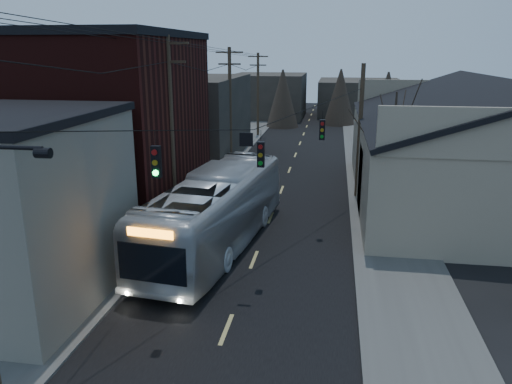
% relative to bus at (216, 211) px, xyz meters
% --- Properties ---
extents(road_surface, '(9.00, 110.00, 0.02)m').
position_rel_bus_xyz_m(road_surface, '(2.04, 14.72, -1.83)').
color(road_surface, black).
rests_on(road_surface, ground).
extents(sidewalk_left, '(4.00, 110.00, 0.12)m').
position_rel_bus_xyz_m(sidewalk_left, '(-4.46, 14.72, -1.78)').
color(sidewalk_left, '#474744').
rests_on(sidewalk_left, ground).
extents(sidewalk_right, '(4.00, 110.00, 0.12)m').
position_rel_bus_xyz_m(sidewalk_right, '(8.54, 14.72, -1.78)').
color(sidewalk_right, '#474744').
rests_on(sidewalk_right, ground).
extents(building_brick, '(10.00, 12.00, 10.00)m').
position_rel_bus_xyz_m(building_brick, '(-7.96, 4.72, 3.16)').
color(building_brick, black).
rests_on(building_brick, ground).
extents(building_left_far, '(9.00, 14.00, 7.00)m').
position_rel_bus_xyz_m(building_left_far, '(-7.46, 20.72, 1.66)').
color(building_left_far, '#2D2924').
rests_on(building_left_far, ground).
extents(warehouse, '(16.16, 20.60, 7.73)m').
position_rel_bus_xyz_m(warehouse, '(15.04, 9.72, 0.86)').
color(warehouse, gray).
rests_on(warehouse, ground).
extents(building_far_left, '(10.00, 12.00, 6.00)m').
position_rel_bus_xyz_m(building_far_left, '(-3.96, 49.72, 1.16)').
color(building_far_left, '#2D2924').
rests_on(building_far_left, ground).
extents(building_far_right, '(12.00, 14.00, 5.00)m').
position_rel_bus_xyz_m(building_far_right, '(9.04, 54.72, 0.66)').
color(building_far_right, '#2D2924').
rests_on(building_far_right, ground).
extents(bare_tree, '(0.40, 0.40, 7.20)m').
position_rel_bus_xyz_m(bare_tree, '(8.54, 4.72, 1.76)').
color(bare_tree, black).
rests_on(bare_tree, ground).
extents(utility_lines, '(11.24, 45.28, 10.50)m').
position_rel_bus_xyz_m(utility_lines, '(-1.07, 8.86, 3.12)').
color(utility_lines, '#382B1E').
rests_on(utility_lines, ground).
extents(bus, '(4.75, 13.48, 3.68)m').
position_rel_bus_xyz_m(bus, '(0.00, 0.00, 0.00)').
color(bus, '#ACB2B8').
rests_on(bus, ground).
extents(parked_car, '(1.95, 4.31, 1.37)m').
position_rel_bus_xyz_m(parked_car, '(-1.72, 16.00, -1.15)').
color(parked_car, '#ADB0B5').
rests_on(parked_car, ground).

